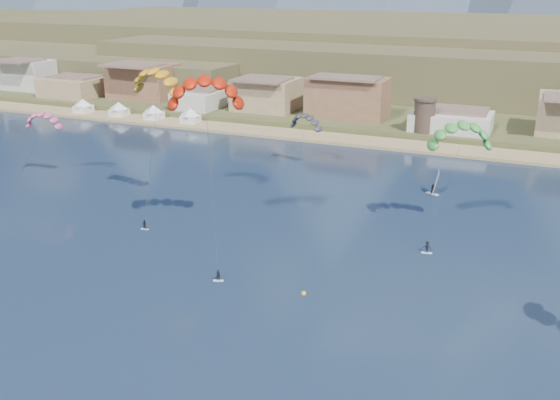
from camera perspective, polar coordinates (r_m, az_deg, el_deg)
name	(u,v)px	position (r m, az deg, el deg)	size (l,w,h in m)	color
ground	(154,398)	(64.78, -11.51, -17.38)	(2400.00, 2400.00, 0.00)	black
beach	(396,144)	(155.86, 10.59, 5.07)	(2200.00, 12.00, 0.90)	tan
land	(511,25)	(603.92, 20.40, 14.81)	(2200.00, 900.00, 4.00)	brown
foothills	(522,56)	(276.07, 21.28, 12.21)	(940.00, 210.00, 18.00)	brown
town	(272,92)	(181.15, -0.71, 9.92)	(400.00, 24.00, 12.00)	silver
watchtower	(424,115)	(161.27, 13.10, 7.61)	(5.82, 5.82, 8.60)	#47382D
beach_tents	(135,107)	(185.91, -13.15, 8.32)	(43.40, 6.40, 5.00)	white
kitesurfer_red	(205,87)	(90.88, -6.89, 10.27)	(14.39, 16.85, 28.02)	silver
kitesurfer_yellow	(157,77)	(106.89, -11.26, 10.97)	(10.74, 12.85, 25.99)	silver
kitesurfer_green	(461,132)	(98.81, 16.28, 6.01)	(11.02, 13.78, 19.71)	silver
distant_kite_pink	(43,117)	(132.82, -20.94, 7.10)	(8.42, 6.39, 15.64)	#262626
distant_kite_dark	(306,119)	(134.17, 2.39, 7.46)	(8.64, 6.62, 13.62)	#262626
windsurfer	(434,187)	(121.01, 13.92, 1.17)	(2.75, 2.91, 4.53)	silver
buoy	(304,293)	(81.43, 2.19, -8.56)	(0.64, 0.64, 0.64)	#F6AF19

